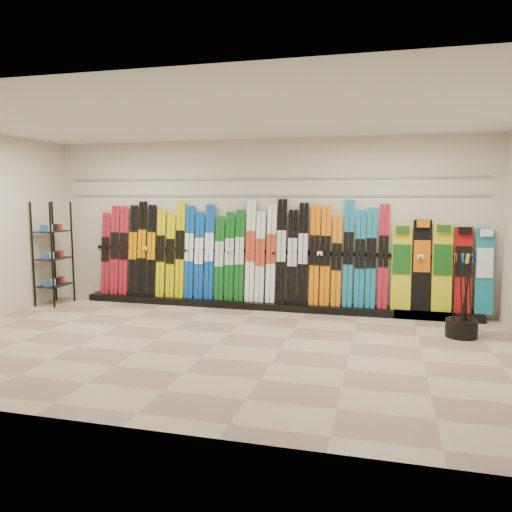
# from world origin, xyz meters

# --- Properties ---
(floor) EXTENTS (8.00, 8.00, 0.00)m
(floor) POSITION_xyz_m (0.00, 0.00, 0.00)
(floor) COLOR gray
(floor) RESTS_ON ground
(back_wall) EXTENTS (8.00, 0.00, 8.00)m
(back_wall) POSITION_xyz_m (0.00, 2.50, 1.50)
(back_wall) COLOR beige
(back_wall) RESTS_ON floor
(ceiling) EXTENTS (8.00, 8.00, 0.00)m
(ceiling) POSITION_xyz_m (0.00, 0.00, 3.00)
(ceiling) COLOR silver
(ceiling) RESTS_ON back_wall
(ski_rack_base) EXTENTS (8.00, 0.40, 0.12)m
(ski_rack_base) POSITION_xyz_m (0.22, 2.28, 0.06)
(ski_rack_base) COLOR black
(ski_rack_base) RESTS_ON floor
(skis) EXTENTS (5.38, 0.22, 1.83)m
(skis) POSITION_xyz_m (-0.44, 2.33, 0.96)
(skis) COLOR #A81425
(skis) RESTS_ON ski_rack_base
(snowboards) EXTENTS (1.58, 0.23, 1.49)m
(snowboards) POSITION_xyz_m (3.06, 2.35, 0.82)
(snowboards) COLOR gold
(snowboards) RESTS_ON ski_rack_base
(accessory_rack) EXTENTS (0.40, 0.60, 1.90)m
(accessory_rack) POSITION_xyz_m (-3.75, 1.68, 0.95)
(accessory_rack) COLOR black
(accessory_rack) RESTS_ON floor
(pole_bin) EXTENTS (0.44, 0.44, 0.25)m
(pole_bin) POSITION_xyz_m (3.26, 1.23, 0.12)
(pole_bin) COLOR black
(pole_bin) RESTS_ON floor
(ski_poles) EXTENTS (0.29, 0.30, 1.18)m
(ski_poles) POSITION_xyz_m (3.27, 1.16, 0.61)
(ski_poles) COLOR black
(ski_poles) RESTS_ON pole_bin
(slatwall_rail_0) EXTENTS (7.60, 0.02, 0.03)m
(slatwall_rail_0) POSITION_xyz_m (0.00, 2.48, 2.00)
(slatwall_rail_0) COLOR gray
(slatwall_rail_0) RESTS_ON back_wall
(slatwall_rail_1) EXTENTS (7.60, 0.02, 0.03)m
(slatwall_rail_1) POSITION_xyz_m (0.00, 2.48, 2.30)
(slatwall_rail_1) COLOR gray
(slatwall_rail_1) RESTS_ON back_wall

